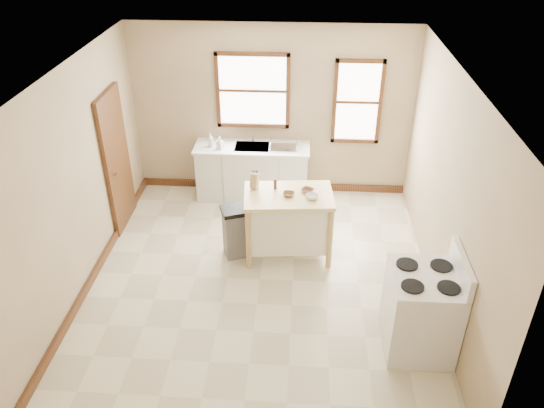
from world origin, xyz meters
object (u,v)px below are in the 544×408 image
(bowl_a, at_px, (289,194))
(bowl_b, at_px, (307,191))
(dish_rack, at_px, (284,145))
(gas_stove, at_px, (422,302))
(kitchen_island, at_px, (288,224))
(trash_bin, at_px, (237,231))
(pepper_grinder, at_px, (275,184))
(soap_bottle_b, at_px, (220,143))
(knife_block, at_px, (255,181))
(bowl_c, at_px, (312,197))
(soap_bottle_a, at_px, (211,140))

(bowl_a, xyz_separation_m, bowl_b, (0.25, 0.11, 0.00))
(bowl_a, distance_m, bowl_b, 0.27)
(dish_rack, relative_size, gas_stove, 0.35)
(kitchen_island, bearing_deg, trash_bin, 179.63)
(kitchen_island, distance_m, trash_bin, 0.72)
(trash_bin, bearing_deg, pepper_grinder, -0.89)
(bowl_b, bearing_deg, dish_rack, 104.59)
(soap_bottle_b, xyz_separation_m, knife_block, (0.68, -1.34, 0.06))
(soap_bottle_b, relative_size, knife_block, 0.98)
(bowl_c, height_order, trash_bin, bowl_c)
(bowl_a, distance_m, gas_stove, 2.26)
(soap_bottle_a, relative_size, trash_bin, 0.29)
(pepper_grinder, relative_size, gas_stove, 0.12)
(knife_block, xyz_separation_m, bowl_b, (0.72, -0.07, -0.08))
(soap_bottle_b, distance_m, bowl_c, 2.15)
(kitchen_island, bearing_deg, dish_rack, 89.85)
(pepper_grinder, height_order, bowl_c, pepper_grinder)
(pepper_grinder, height_order, bowl_b, pepper_grinder)
(knife_block, bearing_deg, kitchen_island, -0.37)
(bowl_b, bearing_deg, pepper_grinder, 172.90)
(knife_block, bearing_deg, bowl_a, -4.13)
(bowl_b, bearing_deg, gas_stove, -53.74)
(kitchen_island, bearing_deg, soap_bottle_a, 125.13)
(dish_rack, xyz_separation_m, bowl_a, (0.14, -1.59, 0.02))
(dish_rack, bearing_deg, trash_bin, -119.98)
(bowl_c, bearing_deg, gas_stove, -52.36)
(knife_block, xyz_separation_m, trash_bin, (-0.24, -0.20, -0.69))
(kitchen_island, height_order, trash_bin, kitchen_island)
(soap_bottle_b, xyz_separation_m, bowl_a, (1.15, -1.52, -0.02))
(bowl_c, bearing_deg, soap_bottle_b, 132.91)
(bowl_a, relative_size, gas_stove, 0.13)
(knife_block, bearing_deg, soap_bottle_b, 133.81)
(dish_rack, distance_m, bowl_c, 1.71)
(soap_bottle_b, relative_size, bowl_a, 1.24)
(soap_bottle_b, bearing_deg, soap_bottle_a, -178.22)
(soap_bottle_b, bearing_deg, bowl_a, -30.14)
(bowl_a, bearing_deg, soap_bottle_b, 127.13)
(trash_bin, bearing_deg, kitchen_island, -16.20)
(soap_bottle_b, relative_size, dish_rack, 0.45)
(soap_bottle_b, height_order, bowl_c, soap_bottle_b)
(pepper_grinder, bearing_deg, trash_bin, -159.99)
(soap_bottle_a, height_order, knife_block, knife_block)
(kitchen_island, distance_m, bowl_a, 0.51)
(soap_bottle_a, bearing_deg, bowl_b, -41.57)
(knife_block, relative_size, bowl_c, 1.17)
(soap_bottle_a, height_order, soap_bottle_b, soap_bottle_a)
(bowl_a, bearing_deg, pepper_grinder, 138.41)
(bowl_b, bearing_deg, soap_bottle_b, 134.86)
(bowl_b, height_order, bowl_c, bowl_c)
(bowl_b, distance_m, bowl_c, 0.18)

